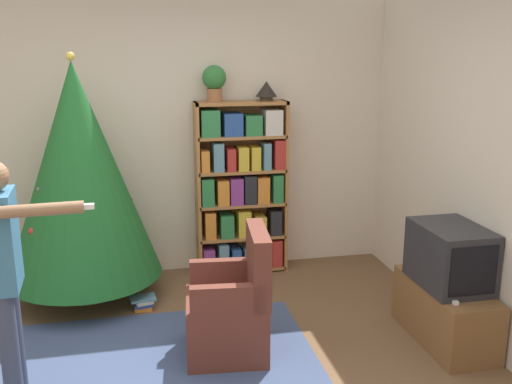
{
  "coord_description": "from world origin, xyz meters",
  "views": [
    {
      "loc": [
        -0.29,
        -3.23,
        2.13
      ],
      "look_at": [
        0.61,
        0.96,
        1.05
      ],
      "focal_mm": 40.0,
      "sensor_mm": 36.0,
      "label": 1
    }
  ],
  "objects_px": {
    "potted_plant": "(214,81)",
    "table_lamp": "(266,90)",
    "christmas_tree": "(79,172)",
    "armchair": "(232,311)",
    "television": "(450,256)",
    "standing_person": "(5,267)",
    "bookshelf": "(242,188)"
  },
  "relations": [
    {
      "from": "potted_plant",
      "to": "table_lamp",
      "type": "distance_m",
      "value": 0.49
    },
    {
      "from": "christmas_tree",
      "to": "armchair",
      "type": "bearing_deg",
      "value": -47.68
    },
    {
      "from": "christmas_tree",
      "to": "television",
      "type": "bearing_deg",
      "value": -26.84
    },
    {
      "from": "christmas_tree",
      "to": "standing_person",
      "type": "relative_size",
      "value": 1.38
    },
    {
      "from": "christmas_tree",
      "to": "armchair",
      "type": "height_order",
      "value": "christmas_tree"
    },
    {
      "from": "christmas_tree",
      "to": "armchair",
      "type": "xyz_separation_m",
      "value": [
        1.08,
        -1.19,
        -0.8
      ]
    },
    {
      "from": "bookshelf",
      "to": "standing_person",
      "type": "distance_m",
      "value": 2.57
    },
    {
      "from": "armchair",
      "to": "potted_plant",
      "type": "distance_m",
      "value": 2.17
    },
    {
      "from": "armchair",
      "to": "potted_plant",
      "type": "relative_size",
      "value": 2.8
    },
    {
      "from": "bookshelf",
      "to": "television",
      "type": "bearing_deg",
      "value": -54.27
    },
    {
      "from": "armchair",
      "to": "standing_person",
      "type": "relative_size",
      "value": 0.6
    },
    {
      "from": "television",
      "to": "potted_plant",
      "type": "bearing_deg",
      "value": 130.71
    },
    {
      "from": "television",
      "to": "standing_person",
      "type": "relative_size",
      "value": 0.4
    },
    {
      "from": "standing_person",
      "to": "potted_plant",
      "type": "bearing_deg",
      "value": 137.81
    },
    {
      "from": "bookshelf",
      "to": "christmas_tree",
      "type": "distance_m",
      "value": 1.51
    },
    {
      "from": "bookshelf",
      "to": "potted_plant",
      "type": "distance_m",
      "value": 1.04
    },
    {
      "from": "christmas_tree",
      "to": "potted_plant",
      "type": "height_order",
      "value": "christmas_tree"
    },
    {
      "from": "armchair",
      "to": "table_lamp",
      "type": "height_order",
      "value": "table_lamp"
    },
    {
      "from": "bookshelf",
      "to": "armchair",
      "type": "relative_size",
      "value": 1.8
    },
    {
      "from": "christmas_tree",
      "to": "standing_person",
      "type": "bearing_deg",
      "value": -101.28
    },
    {
      "from": "television",
      "to": "table_lamp",
      "type": "height_order",
      "value": "table_lamp"
    },
    {
      "from": "television",
      "to": "potted_plant",
      "type": "relative_size",
      "value": 1.85
    },
    {
      "from": "christmas_tree",
      "to": "bookshelf",
      "type": "bearing_deg",
      "value": 13.47
    },
    {
      "from": "television",
      "to": "standing_person",
      "type": "height_order",
      "value": "standing_person"
    },
    {
      "from": "christmas_tree",
      "to": "table_lamp",
      "type": "distance_m",
      "value": 1.83
    },
    {
      "from": "television",
      "to": "table_lamp",
      "type": "relative_size",
      "value": 3.04
    },
    {
      "from": "standing_person",
      "to": "table_lamp",
      "type": "height_order",
      "value": "table_lamp"
    },
    {
      "from": "bookshelf",
      "to": "armchair",
      "type": "distance_m",
      "value": 1.66
    },
    {
      "from": "television",
      "to": "armchair",
      "type": "relative_size",
      "value": 0.66
    },
    {
      "from": "armchair",
      "to": "bookshelf",
      "type": "bearing_deg",
      "value": 172.38
    },
    {
      "from": "standing_person",
      "to": "table_lamp",
      "type": "distance_m",
      "value": 2.87
    },
    {
      "from": "standing_person",
      "to": "table_lamp",
      "type": "xyz_separation_m",
      "value": [
        1.99,
        1.89,
        0.86
      ]
    }
  ]
}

